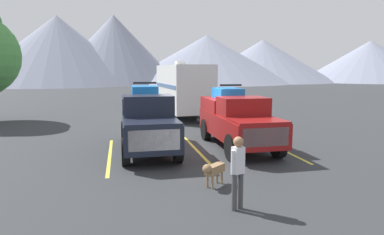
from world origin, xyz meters
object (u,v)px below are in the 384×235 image
(camper_trailer_a, at_px, (184,88))
(pickup_truck_a, at_px, (147,119))
(pickup_truck_b, at_px, (236,118))
(person_a, at_px, (238,168))
(dog, at_px, (213,170))

(camper_trailer_a, bearing_deg, pickup_truck_a, -109.95)
(pickup_truck_b, bearing_deg, pickup_truck_a, 176.87)
(camper_trailer_a, relative_size, person_a, 4.28)
(pickup_truck_a, distance_m, dog, 4.94)
(pickup_truck_b, relative_size, camper_trailer_a, 0.74)
(person_a, bearing_deg, camper_trailer_a, 83.86)
(camper_trailer_a, xyz_separation_m, person_a, (-1.61, -14.93, -1.02))
(pickup_truck_b, xyz_separation_m, camper_trailer_a, (-0.52, 8.88, 0.81))
(camper_trailer_a, height_order, person_a, camper_trailer_a)
(dog, bearing_deg, camper_trailer_a, 82.56)
(pickup_truck_a, relative_size, camper_trailer_a, 0.74)
(pickup_truck_a, distance_m, person_a, 6.45)
(pickup_truck_a, xyz_separation_m, dog, (1.41, -4.68, -0.77))
(person_a, distance_m, dog, 1.66)
(pickup_truck_a, height_order, person_a, pickup_truck_a)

